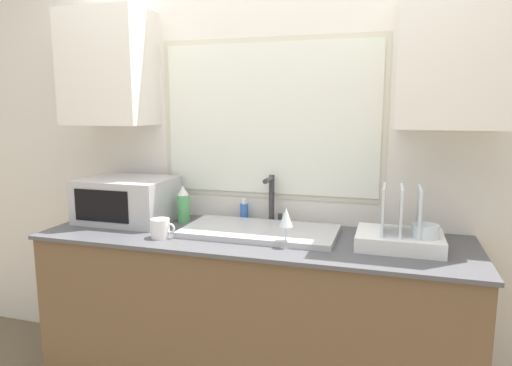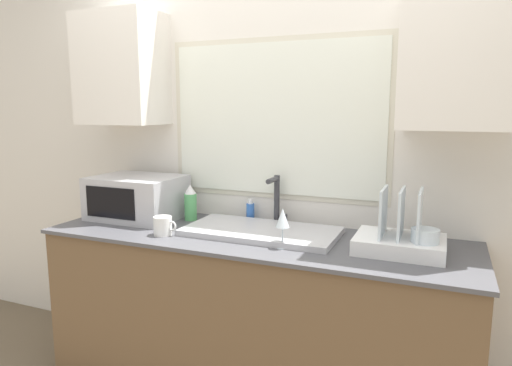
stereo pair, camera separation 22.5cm
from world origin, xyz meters
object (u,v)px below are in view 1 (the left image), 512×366
at_px(microwave, 127,200).
at_px(mug_near_sink, 161,228).
at_px(spray_bottle, 183,204).
at_px(soap_bottle, 244,212).
at_px(wine_glass, 286,218).
at_px(faucet, 272,196).
at_px(dish_rack, 402,235).

xyz_separation_m(microwave, mug_near_sink, (0.35, -0.26, -0.08)).
height_order(spray_bottle, mug_near_sink, spray_bottle).
bearing_deg(soap_bottle, spray_bottle, -160.20).
bearing_deg(microwave, wine_glass, -13.04).
relative_size(faucet, wine_glass, 1.46).
height_order(microwave, dish_rack, dish_rack).
height_order(microwave, wine_glass, microwave).
height_order(soap_bottle, wine_glass, wine_glass).
relative_size(faucet, spray_bottle, 1.32).
bearing_deg(faucet, wine_glass, -66.09).
distance_m(dish_rack, spray_bottle, 1.20).
height_order(faucet, dish_rack, dish_rack).
height_order(faucet, microwave, faucet).
xyz_separation_m(dish_rack, spray_bottle, (-1.19, 0.16, 0.04)).
bearing_deg(dish_rack, mug_near_sink, -171.38).
bearing_deg(microwave, mug_near_sink, -36.28).
bearing_deg(spray_bottle, faucet, 10.69).
bearing_deg(dish_rack, spray_bottle, 172.55).
bearing_deg(faucet, spray_bottle, -169.31).
bearing_deg(mug_near_sink, wine_glass, 2.62).
xyz_separation_m(microwave, soap_bottle, (0.65, 0.19, -0.07)).
height_order(faucet, soap_bottle, faucet).
height_order(mug_near_sink, wine_glass, wine_glass).
relative_size(dish_rack, spray_bottle, 1.87).
bearing_deg(wine_glass, dish_rack, 15.76).
relative_size(soap_bottle, mug_near_sink, 1.01).
bearing_deg(spray_bottle, mug_near_sink, -84.28).
bearing_deg(faucet, dish_rack, -19.77).
bearing_deg(spray_bottle, microwave, -167.27).
distance_m(faucet, soap_bottle, 0.20).
xyz_separation_m(faucet, soap_bottle, (-0.17, 0.02, -0.10)).
bearing_deg(dish_rack, microwave, 176.84).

